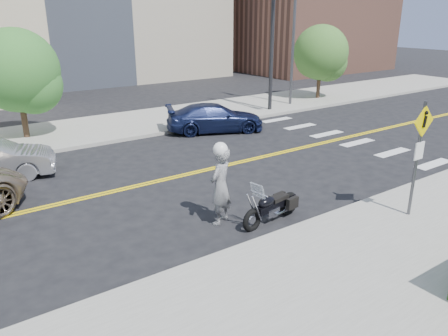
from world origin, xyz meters
name	(u,v)px	position (x,y,z in m)	size (l,w,h in m)	color
ground_plane	(156,182)	(0.00, 0.00, 0.00)	(120.00, 120.00, 0.00)	black
sidewalk_near	(335,295)	(0.00, -7.50, 0.07)	(60.00, 5.00, 0.15)	#9E9B91
sidewalk_far	(81,131)	(0.00, 7.50, 0.07)	(60.00, 5.00, 0.15)	#9E9B91
building_right	(303,4)	(26.00, 20.00, 6.00)	(14.00, 12.00, 12.00)	#8C5947
lamp_post	(294,32)	(12.00, 6.50, 4.15)	(0.16, 0.16, 8.00)	#4C4C51
traffic_light	(285,23)	(10.00, 5.08, 4.67)	(0.28, 4.50, 7.00)	black
pedestrian_sign	(419,148)	(4.20, -6.31, 1.96)	(0.78, 0.08, 3.00)	#4C4C51
motorcyclist	(220,184)	(0.05, -3.61, 1.08)	(0.88, 0.77, 2.17)	silver
motorcycle	(272,200)	(1.19, -4.31, 0.61)	(1.99, 0.61, 1.21)	black
parked_car_blue	(215,118)	(5.15, 4.20, 0.64)	(1.79, 4.41, 1.28)	#182048
tree_far_a	(17,71)	(-2.28, 7.60, 2.94)	(3.40, 3.40, 4.65)	#382619
tree_far_b	(321,53)	(14.75, 6.92, 2.90)	(3.29, 3.29, 4.55)	#382619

